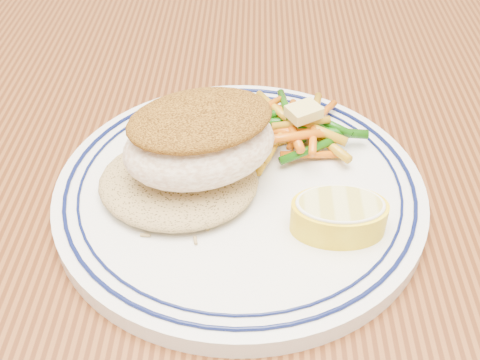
% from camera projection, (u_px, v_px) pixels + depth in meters
% --- Properties ---
extents(dining_table, '(1.50, 0.90, 0.75)m').
position_uv_depth(dining_table, '(241.00, 322.00, 0.50)').
color(dining_table, '#49220E').
rests_on(dining_table, ground).
extents(plate, '(0.28, 0.28, 0.02)m').
position_uv_depth(plate, '(240.00, 190.00, 0.46)').
color(plate, white).
rests_on(plate, dining_table).
extents(rice_pilaf, '(0.12, 0.11, 0.02)m').
position_uv_depth(rice_pilaf, '(178.00, 178.00, 0.45)').
color(rice_pilaf, '#A08450').
rests_on(rice_pilaf, plate).
extents(fish_fillet, '(0.13, 0.12, 0.06)m').
position_uv_depth(fish_fillet, '(200.00, 139.00, 0.43)').
color(fish_fillet, white).
rests_on(fish_fillet, rice_pilaf).
extents(vegetable_pile, '(0.11, 0.10, 0.03)m').
position_uv_depth(vegetable_pile, '(297.00, 127.00, 0.49)').
color(vegetable_pile, '#B58313').
rests_on(vegetable_pile, plate).
extents(butter_pat, '(0.03, 0.03, 0.01)m').
position_uv_depth(butter_pat, '(304.00, 112.00, 0.48)').
color(butter_pat, '#E1CC6E').
rests_on(butter_pat, vegetable_pile).
extents(lemon_wedge, '(0.07, 0.06, 0.03)m').
position_uv_depth(lemon_wedge, '(339.00, 215.00, 0.42)').
color(lemon_wedge, yellow).
rests_on(lemon_wedge, plate).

